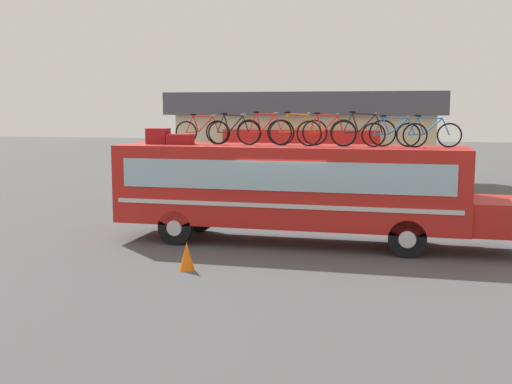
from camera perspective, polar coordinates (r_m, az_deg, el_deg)
ground_plane at (r=18.36m, az=2.92°, el=-4.58°), size 120.00×120.00×0.00m
bus at (r=18.04m, az=3.75°, el=0.47°), size 11.29×2.38×2.80m
luggage_bag_1 at (r=19.13m, az=-8.81°, el=5.00°), size 0.62×0.47×0.46m
luggage_bag_2 at (r=18.78m, az=-6.83°, el=4.74°), size 0.73×0.45×0.30m
rooftop_bicycle_1 at (r=18.81m, az=-4.85°, el=5.46°), size 1.70×0.44×0.90m
rooftop_bicycle_2 at (r=18.50m, az=-2.10°, el=5.48°), size 1.66×0.44×0.93m
rooftop_bicycle_3 at (r=18.11m, az=0.82°, el=5.50°), size 1.69×0.44×0.98m
rooftop_bicycle_4 at (r=18.15m, az=3.70°, el=5.48°), size 1.75×0.44×0.97m
rooftop_bicycle_5 at (r=17.63m, az=6.33°, el=5.36°), size 1.67×0.44×0.95m
rooftop_bicycle_6 at (r=17.83m, az=9.57°, el=5.38°), size 1.82×0.44×0.98m
rooftop_bicycle_7 at (r=17.57m, az=12.30°, el=5.16°), size 1.76×0.44×0.88m
rooftop_bicycle_8 at (r=17.80m, az=15.26°, el=5.09°), size 1.74×0.44×0.88m
roadside_building at (r=32.20m, az=5.39°, el=4.81°), size 12.40×9.88×4.56m
traffic_cone at (r=15.27m, az=-6.25°, el=-5.76°), size 0.36×0.36×0.70m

